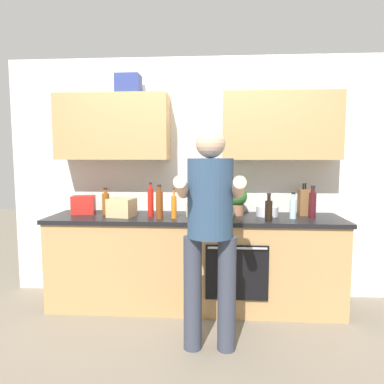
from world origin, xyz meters
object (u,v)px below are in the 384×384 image
at_px(person_standing, 210,222).
at_px(bottle_syrup, 106,203).
at_px(knife_block, 304,202).
at_px(grocery_bag_crisps, 83,205).
at_px(bottle_vinegar, 159,204).
at_px(bottle_soy, 269,210).
at_px(grocery_bag_rice, 194,209).
at_px(bottle_hotsauce, 151,202).
at_px(bottle_wine, 312,204).
at_px(grocery_bag_bread, 122,208).
at_px(cup_tea, 215,209).
at_px(mixing_bowl, 267,211).
at_px(cup_stoneware, 230,212).
at_px(potted_herb, 237,199).
at_px(bottle_water, 293,208).
at_px(bottle_juice, 174,207).

xyz_separation_m(person_standing, bottle_syrup, (-1.06, 0.85, 0.01)).
xyz_separation_m(knife_block, grocery_bag_crisps, (-2.21, -0.09, -0.04)).
height_order(bottle_vinegar, grocery_bag_crisps, bottle_vinegar).
xyz_separation_m(bottle_soy, grocery_bag_rice, (-0.69, 0.24, -0.03)).
bearing_deg(bottle_vinegar, grocery_bag_rice, 30.89).
bearing_deg(bottle_hotsauce, bottle_wine, 1.28).
distance_m(bottle_hotsauce, grocery_bag_bread, 0.29).
bearing_deg(bottle_vinegar, cup_tea, 33.12).
bearing_deg(mixing_bowl, cup_stoneware, -161.20).
xyz_separation_m(knife_block, grocery_bag_bread, (-1.79, -0.21, -0.04)).
xyz_separation_m(bottle_wine, bottle_vinegar, (-1.45, -0.16, 0.01)).
distance_m(cup_tea, potted_herb, 0.26).
height_order(bottle_water, cup_stoneware, bottle_water).
bearing_deg(bottle_soy, person_standing, -130.98).
bearing_deg(cup_tea, grocery_bag_rice, -143.63).
height_order(knife_block, grocery_bag_bread, knife_block).
height_order(bottle_wine, grocery_bag_crisps, bottle_wine).
relative_size(cup_tea, potted_herb, 0.31).
bearing_deg(grocery_bag_rice, bottle_soy, -19.21).
bearing_deg(bottle_water, potted_herb, 162.84).
height_order(cup_stoneware, grocery_bag_crisps, grocery_bag_crisps).
height_order(bottle_soy, mixing_bowl, bottle_soy).
bearing_deg(bottle_soy, potted_herb, 131.68).
bearing_deg(mixing_bowl, bottle_wine, -8.47).
height_order(mixing_bowl, grocery_bag_rice, grocery_bag_rice).
relative_size(bottle_water, grocery_bag_rice, 1.50).
bearing_deg(grocery_bag_bread, bottle_syrup, 149.67).
height_order(person_standing, potted_herb, person_standing).
xyz_separation_m(bottle_syrup, bottle_vinegar, (0.58, -0.21, 0.02)).
height_order(bottle_syrup, knife_block, knife_block).
bearing_deg(bottle_wine, mixing_bowl, 171.53).
relative_size(cup_stoneware, knife_block, 0.33).
bearing_deg(grocery_bag_rice, bottle_juice, -140.05).
height_order(bottle_juice, grocery_bag_crisps, bottle_juice).
height_order(bottle_water, grocery_bag_bread, bottle_water).
distance_m(bottle_juice, grocery_bag_bread, 0.52).
distance_m(bottle_syrup, grocery_bag_bread, 0.22).
bearing_deg(bottle_wine, knife_block, 108.24).
height_order(person_standing, cup_stoneware, person_standing).
bearing_deg(bottle_syrup, person_standing, -38.77).
xyz_separation_m(bottle_hotsauce, grocery_bag_bread, (-0.28, -0.03, -0.06)).
bearing_deg(person_standing, potted_herb, 74.60).
xyz_separation_m(bottle_hotsauce, mixing_bowl, (1.14, 0.10, -0.10)).
bearing_deg(knife_block, bottle_wine, -71.76).
xyz_separation_m(bottle_hotsauce, bottle_soy, (1.11, -0.18, -0.04)).
relative_size(bottle_hotsauce, cup_tea, 3.70).
xyz_separation_m(bottle_hotsauce, bottle_water, (1.36, -0.03, -0.04)).
relative_size(person_standing, mixing_bowl, 7.86).
height_order(person_standing, mixing_bowl, person_standing).
xyz_separation_m(bottle_water, potted_herb, (-0.52, 0.16, 0.06)).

